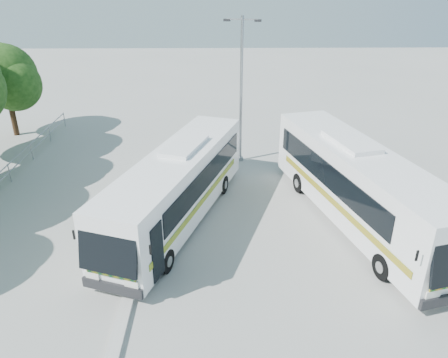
{
  "coord_description": "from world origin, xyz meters",
  "views": [
    {
      "loc": [
        0.68,
        -14.55,
        9.82
      ],
      "look_at": [
        0.98,
        2.86,
        1.56
      ],
      "focal_mm": 35.0,
      "sensor_mm": 36.0,
      "label": 1
    }
  ],
  "objects_px": {
    "tree_far_e": "(6,76)",
    "coach_main": "(177,186)",
    "coach_adjacent": "(359,185)",
    "lamppost": "(241,85)"
  },
  "relations": [
    {
      "from": "tree_far_e",
      "to": "coach_main",
      "type": "distance_m",
      "value": 16.37
    },
    {
      "from": "tree_far_e",
      "to": "coach_adjacent",
      "type": "distance_m",
      "value": 22.54
    },
    {
      "from": "coach_main",
      "to": "lamppost",
      "type": "xyz_separation_m",
      "value": [
        3.01,
        6.69,
        2.68
      ]
    },
    {
      "from": "coach_main",
      "to": "coach_adjacent",
      "type": "height_order",
      "value": "coach_adjacent"
    },
    {
      "from": "coach_main",
      "to": "coach_adjacent",
      "type": "relative_size",
      "value": 0.93
    },
    {
      "from": "tree_far_e",
      "to": "coach_adjacent",
      "type": "height_order",
      "value": "tree_far_e"
    },
    {
      "from": "lamppost",
      "to": "coach_adjacent",
      "type": "bearing_deg",
      "value": -45.93
    },
    {
      "from": "tree_far_e",
      "to": "coach_main",
      "type": "xyz_separation_m",
      "value": [
        11.62,
        -11.32,
        -2.21
      ]
    },
    {
      "from": "coach_adjacent",
      "to": "lamppost",
      "type": "bearing_deg",
      "value": 108.82
    },
    {
      "from": "tree_far_e",
      "to": "coach_main",
      "type": "relative_size",
      "value": 0.53
    }
  ]
}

